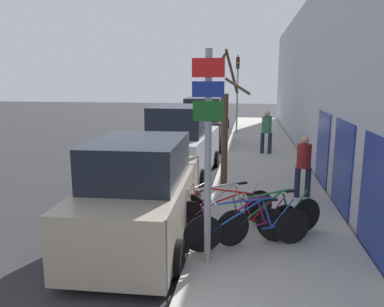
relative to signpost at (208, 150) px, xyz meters
name	(u,v)px	position (x,y,z in m)	size (l,w,h in m)	color
ground_plane	(190,172)	(-1.37, 6.80, -2.11)	(80.00, 80.00, 0.00)	#28282B
sidewalk_curb	(262,157)	(1.23, 9.60, -2.03)	(3.20, 32.00, 0.15)	#ADA89E
building_facade	(310,80)	(2.98, 9.52, 1.12)	(0.23, 32.00, 6.50)	#B2B7C1
signpost	(208,150)	(0.00, 0.00, 0.00)	(0.51, 0.14, 3.56)	#939399
bicycle_0	(249,227)	(0.71, 0.67, -1.55)	(2.29, 0.88, 0.96)	black
bicycle_1	(244,224)	(0.61, 0.82, -1.56)	(2.15, 1.24, 0.92)	black
bicycle_2	(271,219)	(1.13, 1.15, -1.55)	(2.08, 1.31, 0.97)	black
bicycle_3	(230,213)	(0.33, 1.37, -1.57)	(2.28, 0.96, 0.91)	black
bicycle_4	(224,209)	(0.19, 1.53, -1.54)	(2.03, 1.39, 0.99)	black
parked_car_0	(142,195)	(-1.45, 1.04, -1.14)	(2.18, 4.67, 2.11)	gray
parked_car_1	(182,145)	(-1.58, 6.35, -1.03)	(2.28, 4.88, 2.39)	#B2B7BC
parked_car_2	(203,125)	(-1.54, 12.01, -1.03)	(2.17, 4.31, 2.40)	black
parked_car_3	(213,115)	(-1.62, 18.00, -1.09)	(2.00, 4.64, 2.23)	#51565B
pedestrian_near	(304,162)	(2.11, 4.01, -1.00)	(0.43, 0.37, 1.66)	#1E2338
pedestrian_far	(267,129)	(1.40, 10.05, -0.90)	(0.48, 0.41, 1.82)	#1E2338
street_tree	(225,129)	(-0.05, 4.90, -0.28)	(1.54, 0.93, 3.95)	#4C3828
traffic_light	(237,83)	(-0.08, 16.43, 0.93)	(0.20, 0.30, 4.50)	#939399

